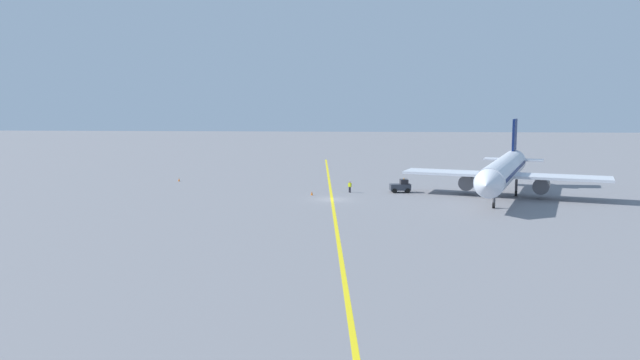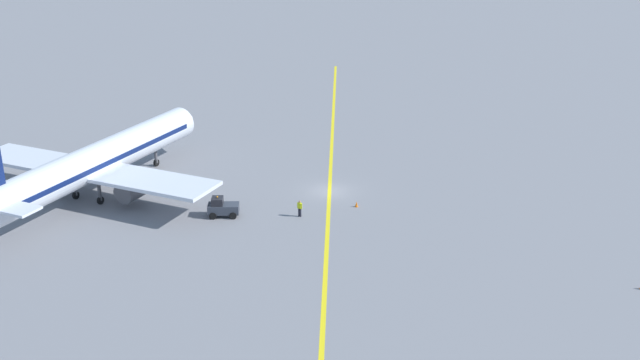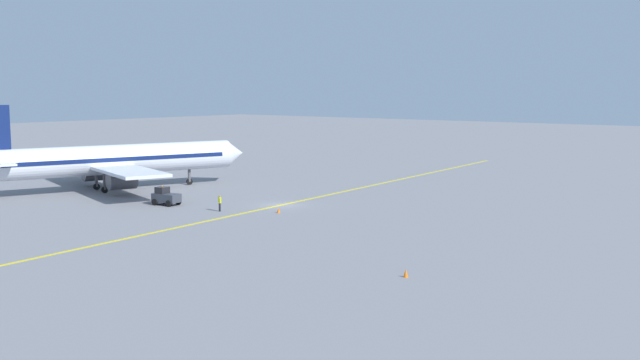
{
  "view_description": "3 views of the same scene",
  "coord_description": "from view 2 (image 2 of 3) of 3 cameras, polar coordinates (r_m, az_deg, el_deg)",
  "views": [
    {
      "loc": [
        -4.48,
        84.08,
        13.17
      ],
      "look_at": [
        1.44,
        2.85,
        3.03
      ],
      "focal_mm": 35.0,
      "sensor_mm": 36.0,
      "label": 1
    },
    {
      "loc": [
        6.87,
        -72.93,
        29.78
      ],
      "look_at": [
        -0.68,
        -3.07,
        2.44
      ],
      "focal_mm": 42.0,
      "sensor_mm": 36.0,
      "label": 2
    },
    {
      "loc": [
        52.24,
        -59.61,
        12.46
      ],
      "look_at": [
        3.07,
        2.96,
        2.67
      ],
      "focal_mm": 42.0,
      "sensor_mm": 36.0,
      "label": 3
    }
  ],
  "objects": [
    {
      "name": "ground_crew_worker",
      "position": [
        72.74,
        -1.56,
        -2.14
      ],
      "size": [
        0.52,
        0.37,
        1.68
      ],
      "color": "#23232D",
      "rests_on": "ground"
    },
    {
      "name": "traffic_cone_mid_apron",
      "position": [
        75.22,
        2.8,
        -1.86
      ],
      "size": [
        0.32,
        0.32,
        0.55
      ],
      "primitive_type": "cone",
      "color": "orange",
      "rests_on": "ground"
    },
    {
      "name": "airplane_at_gate",
      "position": [
        79.91,
        -16.79,
        1.28
      ],
      "size": [
        28.21,
        34.6,
        10.6
      ],
      "color": "silver",
      "rests_on": "ground"
    },
    {
      "name": "baggage_tug_dark",
      "position": [
        73.42,
        -7.45,
        -2.09
      ],
      "size": [
        3.17,
        2.09,
        2.11
      ],
      "color": "#333842",
      "rests_on": "ground"
    },
    {
      "name": "ground_plane",
      "position": [
        79.08,
        0.73,
        -0.87
      ],
      "size": [
        400.0,
        400.0,
        0.0
      ],
      "primitive_type": "plane",
      "color": "slate"
    },
    {
      "name": "apron_yellow_centreline",
      "position": [
        79.07,
        0.73,
        -0.86
      ],
      "size": [
        9.66,
        119.67,
        0.01
      ],
      "primitive_type": "cube",
      "rotation": [
        0.0,
        0.0,
        0.08
      ],
      "color": "yellow",
      "rests_on": "ground"
    }
  ]
}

